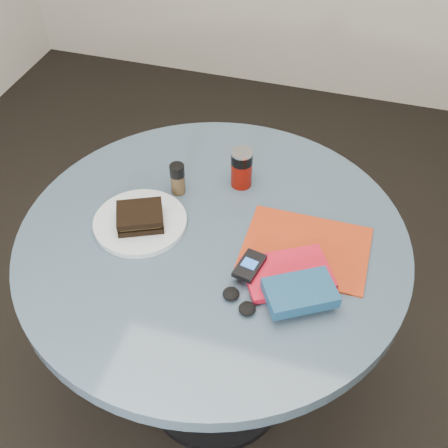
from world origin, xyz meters
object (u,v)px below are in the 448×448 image
(sandwich, at_px, (140,217))
(soda_can, at_px, (242,168))
(red_book, at_px, (288,273))
(headphones, at_px, (239,301))
(magazine, at_px, (306,248))
(novel, at_px, (300,293))
(pepper_grinder, at_px, (178,179))
(plate, at_px, (140,222))
(table, at_px, (214,277))
(mp3_player, at_px, (249,266))

(sandwich, height_order, soda_can, soda_can)
(red_book, relative_size, headphones, 2.00)
(magazine, distance_m, novel, 0.17)
(red_book, distance_m, novel, 0.08)
(magazine, distance_m, headphones, 0.24)
(pepper_grinder, bearing_deg, plate, -109.12)
(soda_can, distance_m, novel, 0.43)
(red_book, xyz_separation_m, headphones, (-0.09, -0.11, -0.00))
(pepper_grinder, bearing_deg, table, -43.46)
(soda_can, relative_size, headphones, 1.11)
(soda_can, relative_size, pepper_grinder, 1.22)
(soda_can, distance_m, red_book, 0.35)
(red_book, bearing_deg, plate, 141.55)
(headphones, bearing_deg, novel, 18.24)
(table, distance_m, pepper_grinder, 0.29)
(plate, xyz_separation_m, soda_can, (0.21, 0.23, 0.05))
(magazine, relative_size, mp3_player, 3.17)
(soda_can, relative_size, red_book, 0.56)
(plate, bearing_deg, sandwich, -53.31)
(magazine, relative_size, red_book, 1.53)
(novel, bearing_deg, red_book, 90.64)
(sandwich, relative_size, red_book, 0.73)
(headphones, bearing_deg, magazine, 61.72)
(pepper_grinder, relative_size, magazine, 0.30)
(table, bearing_deg, sandwich, -172.85)
(red_book, bearing_deg, headphones, -158.02)
(plate, distance_m, soda_can, 0.31)
(sandwich, bearing_deg, magazine, 6.13)
(table, bearing_deg, soda_can, 85.71)
(soda_can, bearing_deg, pepper_grinder, -152.65)
(sandwich, height_order, novel, sandwich)
(soda_can, distance_m, headphones, 0.42)
(pepper_grinder, bearing_deg, magazine, -16.45)
(mp3_player, xyz_separation_m, headphones, (0.00, -0.09, -0.02))
(plate, xyz_separation_m, mp3_player, (0.31, -0.08, 0.02))
(magazine, height_order, mp3_player, mp3_player)
(plate, bearing_deg, pepper_grinder, 70.88)
(table, height_order, red_book, red_book)
(plate, relative_size, red_book, 1.20)
(soda_can, relative_size, magazine, 0.37)
(novel, bearing_deg, mp3_player, 128.10)
(sandwich, relative_size, magazine, 0.47)
(novel, bearing_deg, soda_can, 92.53)
(table, relative_size, novel, 6.45)
(novel, xyz_separation_m, headphones, (-0.13, -0.04, -0.03))
(table, height_order, headphones, headphones)
(sandwich, relative_size, mp3_player, 1.51)
(plate, height_order, mp3_player, mp3_player)
(red_book, bearing_deg, novel, -88.18)
(pepper_grinder, distance_m, magazine, 0.39)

